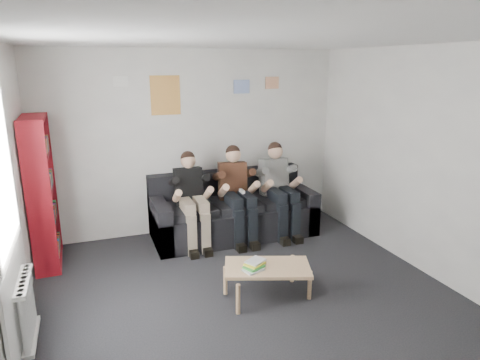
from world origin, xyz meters
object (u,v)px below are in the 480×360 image
object	(u,v)px
person_middle	(237,194)
person_right	(279,189)
bookshelf	(42,193)
coffee_table	(267,270)
sofa	(233,213)
person_left	(192,200)

from	to	relation	value
person_middle	person_right	world-z (taller)	person_right
bookshelf	person_right	distance (m)	3.20
bookshelf	coffee_table	distance (m)	2.93
sofa	person_left	bearing A→B (deg)	-162.70
sofa	person_right	size ratio (longest dim) A/B	1.74
coffee_table	person_left	xyz separation A→B (m)	(-0.42, 1.63, 0.35)
bookshelf	coffee_table	size ratio (longest dim) A/B	2.06
person_left	person_middle	xyz separation A→B (m)	(0.66, -0.00, 0.02)
sofa	coffee_table	xyz separation A→B (m)	(-0.25, -1.84, -0.01)
sofa	person_right	distance (m)	0.78
person_left	sofa	bearing A→B (deg)	17.83
person_right	bookshelf	bearing A→B (deg)	173.60
sofa	person_left	xyz separation A→B (m)	(-0.66, -0.21, 0.34)
person_middle	sofa	bearing A→B (deg)	99.59
bookshelf	person_left	xyz separation A→B (m)	(1.87, -0.10, -0.27)
person_right	person_middle	bearing A→B (deg)	175.49
sofa	person_left	size ratio (longest dim) A/B	1.80
person_right	person_left	bearing A→B (deg)	175.37
sofa	person_middle	bearing A→B (deg)	-90.00
person_middle	person_right	xyz separation A→B (m)	(0.66, 0.00, 0.00)
bookshelf	person_left	size ratio (longest dim) A/B	1.43
coffee_table	person_right	size ratio (longest dim) A/B	0.67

